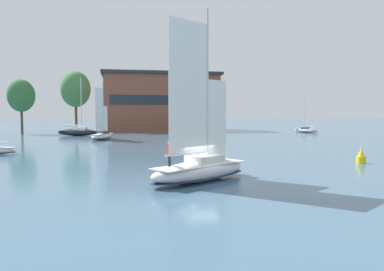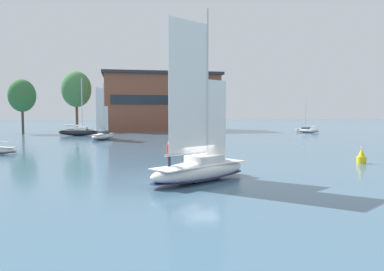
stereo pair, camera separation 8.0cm
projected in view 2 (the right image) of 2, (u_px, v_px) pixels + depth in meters
name	position (u px, v px, depth m)	size (l,w,h in m)	color
ground_plane	(200.00, 181.00, 26.43)	(400.00, 400.00, 0.00)	#42667F
waterfront_building	(162.00, 102.00, 96.04)	(29.49, 13.97, 14.63)	brown
tree_shore_left	(76.00, 89.00, 90.92)	(7.12, 7.12, 14.66)	brown
tree_shore_center	(22.00, 96.00, 80.89)	(5.75, 5.75, 11.84)	#4C3828
sailboat_main	(200.00, 168.00, 26.38)	(8.73, 6.88, 12.11)	silver
sailboat_moored_near_marina	(307.00, 130.00, 86.15)	(4.63, 5.80, 8.10)	silver
sailboat_moored_mid_channel	(79.00, 132.00, 75.41)	(8.76, 4.25, 11.60)	#232328
sailboat_moored_far_slip	(103.00, 135.00, 65.02)	(4.68, 7.32, 9.80)	white
channel_buoy	(361.00, 157.00, 35.43)	(0.87, 0.87, 1.60)	yellow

